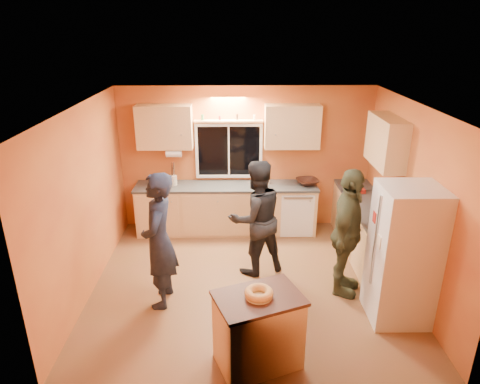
{
  "coord_description": "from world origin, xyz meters",
  "views": [
    {
      "loc": [
        -0.21,
        -5.42,
        3.57
      ],
      "look_at": [
        -0.12,
        0.4,
        1.28
      ],
      "focal_mm": 32.0,
      "sensor_mm": 36.0,
      "label": 1
    }
  ],
  "objects_px": {
    "island": "(258,330)",
    "person_left": "(159,241)",
    "person_center": "(256,218)",
    "person_right": "(347,234)",
    "refrigerator": "(403,255)"
  },
  "relations": [
    {
      "from": "refrigerator",
      "to": "person_right",
      "type": "xyz_separation_m",
      "value": [
        -0.56,
        0.56,
        0.02
      ]
    },
    {
      "from": "person_left",
      "to": "person_right",
      "type": "height_order",
      "value": "person_left"
    },
    {
      "from": "island",
      "to": "person_center",
      "type": "bearing_deg",
      "value": 66.95
    },
    {
      "from": "island",
      "to": "person_left",
      "type": "bearing_deg",
      "value": 115.65
    },
    {
      "from": "island",
      "to": "person_center",
      "type": "relative_size",
      "value": 0.6
    },
    {
      "from": "person_right",
      "to": "island",
      "type": "bearing_deg",
      "value": 160.51
    },
    {
      "from": "island",
      "to": "person_left",
      "type": "xyz_separation_m",
      "value": [
        -1.24,
        1.16,
        0.49
      ]
    },
    {
      "from": "refrigerator",
      "to": "person_right",
      "type": "height_order",
      "value": "person_right"
    },
    {
      "from": "island",
      "to": "refrigerator",
      "type": "bearing_deg",
      "value": 2.77
    },
    {
      "from": "refrigerator",
      "to": "person_center",
      "type": "distance_m",
      "value": 2.11
    },
    {
      "from": "refrigerator",
      "to": "person_left",
      "type": "height_order",
      "value": "person_left"
    },
    {
      "from": "person_center",
      "to": "person_right",
      "type": "height_order",
      "value": "person_right"
    },
    {
      "from": "person_center",
      "to": "person_right",
      "type": "xyz_separation_m",
      "value": [
        1.21,
        -0.57,
        0.03
      ]
    },
    {
      "from": "person_left",
      "to": "refrigerator",
      "type": "bearing_deg",
      "value": 85.99
    },
    {
      "from": "person_left",
      "to": "person_center",
      "type": "xyz_separation_m",
      "value": [
        1.31,
        0.78,
        -0.04
      ]
    }
  ]
}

